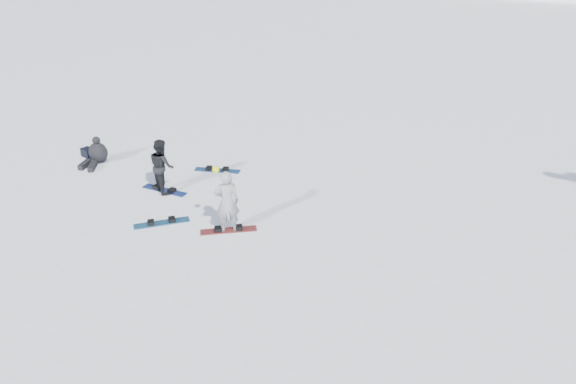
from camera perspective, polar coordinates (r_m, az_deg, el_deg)
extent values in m
plane|color=white|center=(15.37, -5.70, -3.33)|extent=(420.00, 420.00, 0.00)
imported|color=#A6A7AC|center=(14.67, -6.22, -1.01)|extent=(0.76, 0.72, 1.75)
sphere|color=yellow|center=(14.27, -7.34, 2.27)|extent=(0.18, 0.18, 0.18)
imported|color=black|center=(17.16, -12.69, 2.61)|extent=(1.02, 0.95, 1.67)
ellipsoid|color=black|center=(19.92, -18.73, 3.83)|extent=(0.83, 0.78, 0.70)
sphere|color=black|center=(19.77, -18.91, 4.98)|extent=(0.27, 0.27, 0.27)
cube|color=black|center=(19.60, -19.25, 2.48)|extent=(0.46, 0.62, 0.18)
cube|color=black|center=(19.83, -19.94, 2.64)|extent=(0.32, 0.64, 0.18)
cube|color=black|center=(20.61, -19.67, 3.78)|extent=(0.51, 0.40, 0.30)
cube|color=maroon|center=(15.09, -6.06, -3.90)|extent=(1.39, 1.10, 0.03)
cube|color=navy|center=(17.50, -12.43, 0.17)|extent=(1.50, 0.29, 0.03)
cube|color=#194B8E|center=(18.54, -7.19, 2.20)|extent=(1.52, 0.71, 0.03)
cube|color=#1A6192|center=(15.73, -12.71, -3.09)|extent=(1.27, 1.24, 0.03)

